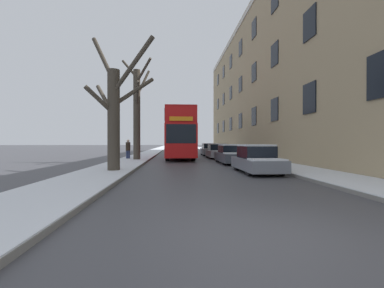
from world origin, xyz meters
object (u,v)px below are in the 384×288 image
(bare_tree_left_1, at_px, (137,111))
(parked_car_3, at_px, (209,150))
(bare_tree_left_0, at_px, (114,112))
(double_decker_bus, at_px, (180,132))
(parked_car_2, at_px, (217,152))
(parked_car_1, at_px, (231,155))
(oncoming_van, at_px, (175,145))
(pedestrian_left_sidewalk, at_px, (128,149))
(parked_car_0, at_px, (257,160))

(bare_tree_left_1, xyz_separation_m, parked_car_3, (7.22, 8.90, -3.49))
(bare_tree_left_0, bearing_deg, bare_tree_left_1, 90.22)
(double_decker_bus, relative_size, parked_car_2, 2.65)
(parked_car_3, bearing_deg, parked_car_2, -90.00)
(parked_car_1, height_order, oncoming_van, oncoming_van)
(parked_car_1, height_order, parked_car_3, parked_car_3)
(oncoming_van, distance_m, pedestrian_left_sidewalk, 19.62)
(double_decker_bus, distance_m, oncoming_van, 16.86)
(parked_car_0, relative_size, oncoming_van, 0.75)
(parked_car_0, height_order, oncoming_van, oncoming_van)
(double_decker_bus, height_order, parked_car_0, double_decker_bus)
(parked_car_2, bearing_deg, bare_tree_left_1, -155.22)
(parked_car_1, relative_size, pedestrian_left_sidewalk, 2.49)
(pedestrian_left_sidewalk, bearing_deg, parked_car_1, -11.94)
(double_decker_bus, distance_m, parked_car_3, 6.71)
(parked_car_0, bearing_deg, pedestrian_left_sidewalk, 129.92)
(pedestrian_left_sidewalk, bearing_deg, parked_car_2, 28.42)
(parked_car_0, bearing_deg, bare_tree_left_0, 176.93)
(parked_car_0, xyz_separation_m, parked_car_2, (-0.00, 11.86, 0.00))
(double_decker_bus, bearing_deg, parked_car_3, 55.47)
(parked_car_0, height_order, parked_car_1, parked_car_0)
(bare_tree_left_0, relative_size, pedestrian_left_sidewalk, 3.87)
(parked_car_2, bearing_deg, parked_car_0, -90.00)
(bare_tree_left_0, distance_m, parked_car_3, 18.66)
(parked_car_1, distance_m, oncoming_van, 23.48)
(parked_car_1, xyz_separation_m, oncoming_van, (-3.99, 23.14, 0.55))
(bare_tree_left_0, bearing_deg, oncoming_van, 83.61)
(bare_tree_left_0, relative_size, bare_tree_left_1, 0.82)
(bare_tree_left_1, height_order, double_decker_bus, bare_tree_left_1)
(bare_tree_left_1, relative_size, parked_car_2, 2.06)
(parked_car_1, xyz_separation_m, parked_car_2, (0.00, 6.07, 0.01))
(parked_car_2, distance_m, pedestrian_left_sidewalk, 8.44)
(parked_car_1, height_order, parked_car_2, parked_car_2)
(double_decker_bus, xyz_separation_m, parked_car_3, (3.65, 5.31, -1.85))
(parked_car_2, bearing_deg, oncoming_van, 103.15)
(bare_tree_left_0, bearing_deg, double_decker_bus, 73.26)
(double_decker_bus, xyz_separation_m, parked_car_2, (3.65, -0.26, -1.86))
(parked_car_0, xyz_separation_m, pedestrian_left_sidewalk, (-8.17, 9.76, 0.33))
(bare_tree_left_1, height_order, pedestrian_left_sidewalk, bare_tree_left_1)
(parked_car_2, bearing_deg, double_decker_bus, 175.92)
(parked_car_0, bearing_deg, parked_car_1, 90.00)
(bare_tree_left_1, relative_size, oncoming_van, 1.58)
(parked_car_2, bearing_deg, bare_tree_left_0, -122.05)
(bare_tree_left_0, distance_m, bare_tree_left_1, 8.22)
(double_decker_bus, distance_m, pedestrian_left_sidewalk, 5.32)
(bare_tree_left_1, xyz_separation_m, parked_car_2, (7.22, 3.33, -3.49))
(bare_tree_left_0, relative_size, parked_car_3, 1.54)
(parked_car_1, distance_m, parked_car_3, 11.65)
(parked_car_3, bearing_deg, oncoming_van, 109.14)
(oncoming_van, bearing_deg, parked_car_1, -80.22)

